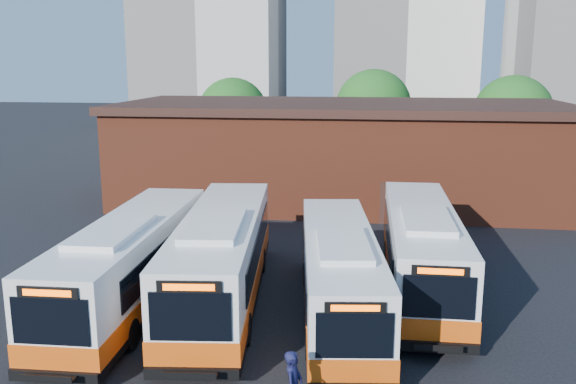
# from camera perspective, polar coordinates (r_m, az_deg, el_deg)

# --- Properties ---
(ground) EXTENTS (220.00, 220.00, 0.00)m
(ground) POSITION_cam_1_polar(r_m,az_deg,el_deg) (21.68, 2.48, -12.35)
(ground) COLOR black
(bus_west) EXTENTS (2.95, 12.71, 3.44)m
(bus_west) POSITION_cam_1_polar(r_m,az_deg,el_deg) (23.40, -14.50, -6.75)
(bus_west) COLOR silver
(bus_west) RESTS_ON ground
(bus_midwest) EXTENTS (4.00, 13.28, 3.57)m
(bus_midwest) POSITION_cam_1_polar(r_m,az_deg,el_deg) (23.16, -6.21, -6.47)
(bus_midwest) COLOR silver
(bus_midwest) RESTS_ON ground
(bus_mideast) EXTENTS (3.80, 12.01, 3.23)m
(bus_mideast) POSITION_cam_1_polar(r_m,az_deg,el_deg) (21.89, 4.83, -7.99)
(bus_mideast) COLOR silver
(bus_mideast) RESTS_ON ground
(bus_east) EXTENTS (2.69, 12.54, 3.41)m
(bus_east) POSITION_cam_1_polar(r_m,az_deg,el_deg) (24.87, 12.36, -5.55)
(bus_east) COLOR silver
(bus_east) RESTS_ON ground
(depot_building) EXTENTS (28.60, 12.60, 6.40)m
(depot_building) POSITION_cam_1_polar(r_m,az_deg,el_deg) (40.11, 5.11, 3.87)
(depot_building) COLOR maroon
(depot_building) RESTS_ON ground
(tree_west) EXTENTS (6.00, 6.00, 7.65)m
(tree_west) POSITION_cam_1_polar(r_m,az_deg,el_deg) (53.15, -5.17, 7.39)
(tree_west) COLOR #382314
(tree_west) RESTS_ON ground
(tree_mid) EXTENTS (6.56, 6.56, 8.36)m
(tree_mid) POSITION_cam_1_polar(r_m,az_deg,el_deg) (53.81, 7.99, 7.85)
(tree_mid) COLOR #382314
(tree_mid) RESTS_ON ground
(tree_east) EXTENTS (6.24, 6.24, 7.96)m
(tree_east) POSITION_cam_1_polar(r_m,az_deg,el_deg) (52.07, 20.27, 6.81)
(tree_east) COLOR #382314
(tree_east) RESTS_ON ground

